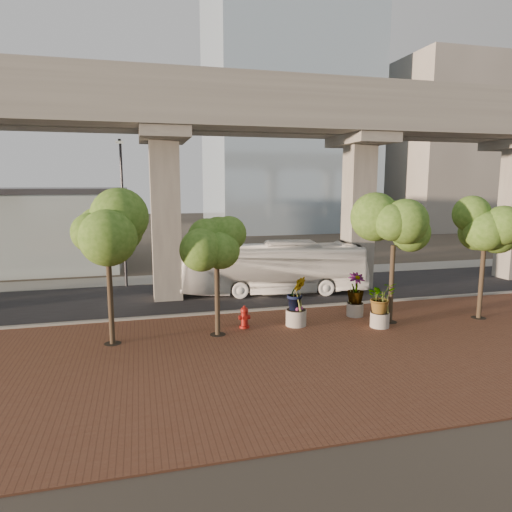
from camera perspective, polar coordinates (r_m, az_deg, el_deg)
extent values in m
plane|color=#342E26|center=(26.37, 2.54, -5.59)|extent=(160.00, 160.00, 0.00)
cube|color=brown|center=(19.20, 9.63, -11.28)|extent=(70.00, 13.00, 0.06)
cube|color=black|center=(28.23, 1.36, -4.56)|extent=(90.00, 8.00, 0.04)
cube|color=gray|center=(24.51, 3.91, -6.54)|extent=(70.00, 0.25, 0.16)
cube|color=gray|center=(33.43, -1.20, -2.39)|extent=(90.00, 3.00, 0.06)
cube|color=gray|center=(26.19, 2.44, 17.47)|extent=(72.00, 2.40, 1.80)
cube|color=gray|center=(29.24, 0.55, 16.60)|extent=(72.00, 2.40, 1.80)
cube|color=gray|center=(25.40, 3.23, 20.94)|extent=(72.00, 0.12, 1.00)
cube|color=gray|center=(30.50, -0.01, 18.94)|extent=(72.00, 0.12, 1.00)
cube|color=#9B968B|center=(75.79, 23.09, 12.38)|extent=(18.00, 16.00, 24.00)
imported|color=white|center=(27.75, 2.25, -1.54)|extent=(11.47, 4.06, 3.13)
cylinder|color=maroon|center=(21.36, -1.46, -8.80)|extent=(0.47, 0.47, 0.10)
cylinder|color=maroon|center=(21.25, -1.46, -7.83)|extent=(0.31, 0.31, 0.76)
sphere|color=maroon|center=(21.14, -1.46, -6.85)|extent=(0.36, 0.36, 0.36)
cylinder|color=maroon|center=(21.10, -1.47, -6.41)|extent=(0.10, 0.10, 0.13)
cylinder|color=maroon|center=(21.23, -1.46, -7.66)|extent=(0.52, 0.21, 0.21)
cylinder|color=gray|center=(22.14, 15.20, -7.69)|extent=(0.88, 0.88, 0.68)
imported|color=#345B18|center=(21.86, 15.31, -4.99)|extent=(1.96, 1.96, 1.47)
cylinder|color=gray|center=(23.63, 12.27, -6.56)|extent=(0.84, 0.84, 0.65)
imported|color=#345B18|center=(23.36, 12.36, -3.96)|extent=(2.05, 2.05, 1.54)
cylinder|color=gray|center=(21.67, 5.03, -7.67)|extent=(0.97, 0.97, 0.75)
imported|color=#345B18|center=(21.37, 5.07, -4.64)|extent=(2.15, 2.15, 1.61)
cylinder|color=#3E3123|center=(19.75, -17.72, -5.55)|extent=(0.22, 0.22, 3.53)
cylinder|color=black|center=(20.26, -17.47, -10.38)|extent=(0.70, 0.70, 0.01)
cylinder|color=#3E3123|center=(20.02, -4.86, -5.15)|extent=(0.22, 0.22, 3.40)
cylinder|color=black|center=(20.50, -4.80, -9.74)|extent=(0.70, 0.70, 0.01)
cylinder|color=#3E3123|center=(22.65, 16.57, -3.39)|extent=(0.22, 0.22, 3.73)
cylinder|color=black|center=(23.11, 16.36, -7.90)|extent=(0.70, 0.70, 0.01)
cylinder|color=#3E3123|center=(24.96, 26.34, -2.82)|extent=(0.22, 0.22, 3.75)
cylinder|color=black|center=(25.38, 26.05, -6.95)|extent=(0.70, 0.70, 0.01)
cylinder|color=#2F3035|center=(30.32, -16.24, 4.85)|extent=(0.16, 0.16, 9.18)
cube|color=#2F3035|center=(29.79, -16.67, 13.60)|extent=(0.17, 1.15, 0.17)
cube|color=silver|center=(29.21, -16.70, 13.47)|extent=(0.46, 0.23, 0.14)
cylinder|color=#28282D|center=(35.50, 13.25, 4.20)|extent=(0.13, 0.13, 7.53)
cube|color=#28282D|center=(34.98, 13.84, 10.29)|extent=(0.14, 0.94, 0.14)
cube|color=silver|center=(34.57, 14.21, 10.14)|extent=(0.38, 0.19, 0.11)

